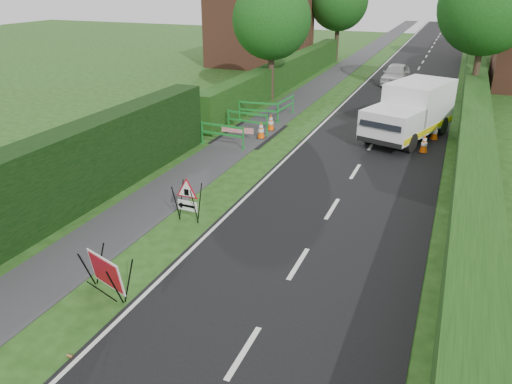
% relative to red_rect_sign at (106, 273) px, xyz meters
% --- Properties ---
extents(ground, '(120.00, 120.00, 0.00)m').
position_rel_red_rect_sign_xyz_m(ground, '(1.14, 1.87, -0.57)').
color(ground, '#1D4012').
rests_on(ground, ground).
extents(road_surface, '(6.00, 90.00, 0.02)m').
position_rel_red_rect_sign_xyz_m(road_surface, '(3.64, 36.87, -0.56)').
color(road_surface, black).
rests_on(road_surface, ground).
extents(footpath, '(2.00, 90.00, 0.02)m').
position_rel_red_rect_sign_xyz_m(footpath, '(-1.86, 36.87, -0.56)').
color(footpath, '#2D2D30').
rests_on(footpath, ground).
extents(hedge_west_near, '(1.10, 18.00, 2.50)m').
position_rel_red_rect_sign_xyz_m(hedge_west_near, '(-3.86, 1.87, -0.57)').
color(hedge_west_near, black).
rests_on(hedge_west_near, ground).
extents(hedge_west_far, '(1.00, 24.00, 1.80)m').
position_rel_red_rect_sign_xyz_m(hedge_west_far, '(-3.86, 23.87, -0.57)').
color(hedge_west_far, '#14380F').
rests_on(hedge_west_far, ground).
extents(hedge_east, '(1.20, 50.00, 1.50)m').
position_rel_red_rect_sign_xyz_m(hedge_east, '(7.64, 17.87, -0.57)').
color(hedge_east, '#14380F').
rests_on(hedge_east, ground).
extents(house_west, '(7.50, 7.40, 7.88)m').
position_rel_red_rect_sign_xyz_m(house_west, '(-8.86, 31.87, 2.33)').
color(house_west, brown).
rests_on(house_west, ground).
extents(tree_nw, '(4.40, 4.40, 6.70)m').
position_rel_red_rect_sign_xyz_m(tree_nw, '(-3.46, 19.87, 3.91)').
color(tree_nw, '#2D2116').
rests_on(tree_nw, ground).
extents(tree_ne, '(5.20, 5.20, 7.79)m').
position_rel_red_rect_sign_xyz_m(tree_ne, '(7.54, 23.87, 4.61)').
color(tree_ne, '#2D2116').
rests_on(tree_ne, ground).
extents(tree_fw, '(4.80, 4.80, 7.24)m').
position_rel_red_rect_sign_xyz_m(tree_fw, '(-3.46, 35.87, 4.26)').
color(tree_fw, '#2D2116').
rests_on(tree_fw, ground).
extents(tree_fe, '(4.20, 4.20, 6.33)m').
position_rel_red_rect_sign_xyz_m(tree_fe, '(7.54, 39.87, 3.65)').
color(tree_fe, '#2D2116').
rests_on(tree_fe, ground).
extents(red_rect_sign, '(1.32, 1.04, 0.99)m').
position_rel_red_rect_sign_xyz_m(red_rect_sign, '(0.00, 0.00, 0.00)').
color(red_rect_sign, black).
rests_on(red_rect_sign, ground).
extents(triangle_sign, '(0.83, 0.83, 1.16)m').
position_rel_red_rect_sign_xyz_m(triangle_sign, '(-0.15, 3.93, 0.24)').
color(triangle_sign, black).
rests_on(triangle_sign, ground).
extents(works_van, '(3.62, 5.68, 2.43)m').
position_rel_red_rect_sign_xyz_m(works_van, '(4.96, 14.99, 0.72)').
color(works_van, silver).
rests_on(works_van, ground).
extents(traffic_cone_0, '(0.38, 0.38, 0.79)m').
position_rel_red_rect_sign_xyz_m(traffic_cone_0, '(5.78, 13.12, -0.18)').
color(traffic_cone_0, black).
rests_on(traffic_cone_0, ground).
extents(traffic_cone_1, '(0.38, 0.38, 0.79)m').
position_rel_red_rect_sign_xyz_m(traffic_cone_1, '(6.07, 15.13, -0.18)').
color(traffic_cone_1, black).
rests_on(traffic_cone_1, ground).
extents(traffic_cone_2, '(0.38, 0.38, 0.79)m').
position_rel_red_rect_sign_xyz_m(traffic_cone_2, '(6.17, 17.26, -0.18)').
color(traffic_cone_2, black).
rests_on(traffic_cone_2, ground).
extents(traffic_cone_3, '(0.38, 0.38, 0.79)m').
position_rel_red_rect_sign_xyz_m(traffic_cone_3, '(-1.15, 12.45, -0.18)').
color(traffic_cone_3, black).
rests_on(traffic_cone_3, ground).
extents(traffic_cone_4, '(0.38, 0.38, 0.79)m').
position_rel_red_rect_sign_xyz_m(traffic_cone_4, '(-1.20, 13.82, -0.18)').
color(traffic_cone_4, black).
rests_on(traffic_cone_4, ground).
extents(ped_barrier_0, '(2.08, 0.48, 1.00)m').
position_rel_red_rect_sign_xyz_m(ped_barrier_0, '(-2.26, 10.75, 0.06)').
color(ped_barrier_0, '#17812A').
rests_on(ped_barrier_0, ground).
extents(ped_barrier_1, '(2.08, 0.49, 1.00)m').
position_rel_red_rect_sign_xyz_m(ped_barrier_1, '(-2.06, 13.04, 0.06)').
color(ped_barrier_1, '#17812A').
rests_on(ped_barrier_1, ground).
extents(ped_barrier_2, '(2.09, 0.57, 1.00)m').
position_rel_red_rect_sign_xyz_m(ped_barrier_2, '(-2.34, 15.13, 0.06)').
color(ped_barrier_2, '#17812A').
rests_on(ped_barrier_2, ground).
extents(ped_barrier_3, '(0.50, 2.08, 1.00)m').
position_rel_red_rect_sign_xyz_m(ped_barrier_3, '(-1.32, 16.29, 0.06)').
color(ped_barrier_3, '#17812A').
rests_on(ped_barrier_3, ground).
extents(redwhite_plank, '(1.50, 0.15, 0.25)m').
position_rel_red_rect_sign_xyz_m(redwhite_plank, '(-2.05, 11.88, -0.57)').
color(redwhite_plank, red).
rests_on(redwhite_plank, ground).
extents(litter_can, '(0.12, 0.07, 0.07)m').
position_rel_red_rect_sign_xyz_m(litter_can, '(0.62, -2.00, -0.57)').
color(litter_can, '#BF7F4C').
rests_on(litter_can, ground).
extents(hatchback_car, '(1.64, 3.93, 1.33)m').
position_rel_red_rect_sign_xyz_m(hatchback_car, '(2.71, 27.44, 0.10)').
color(hatchback_car, white).
rests_on(hatchback_car, ground).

